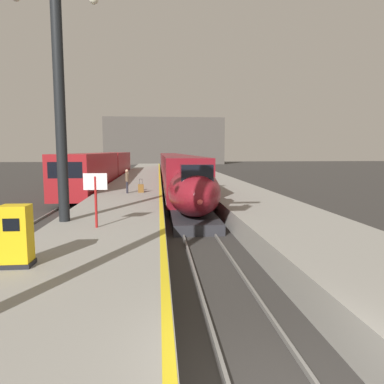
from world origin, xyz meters
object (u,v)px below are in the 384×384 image
object	(u,v)px
station_column_mid	(59,78)
passenger_near_edge	(127,179)
regional_train_adjacent	(106,167)
ticket_machine_yellow	(16,238)
rolling_suitcase	(141,188)
highspeed_train_main	(174,168)
departure_info_board	(96,189)

from	to	relation	value
station_column_mid	passenger_near_edge	world-z (taller)	station_column_mid
regional_train_adjacent	ticket_machine_yellow	distance (m)	33.15
regional_train_adjacent	passenger_near_edge	world-z (taller)	regional_train_adjacent
station_column_mid	rolling_suitcase	world-z (taller)	station_column_mid
highspeed_train_main	passenger_near_edge	size ratio (longest dim) A/B	33.05
ticket_machine_yellow	departure_info_board	distance (m)	4.78
highspeed_train_main	rolling_suitcase	bearing A→B (deg)	-100.07
highspeed_train_main	station_column_mid	size ratio (longest dim) A/B	5.61
highspeed_train_main	regional_train_adjacent	distance (m)	8.16
passenger_near_edge	highspeed_train_main	bearing A→B (deg)	77.18
regional_train_adjacent	ticket_machine_yellow	xyz separation A→B (m)	(2.55, -33.05, -0.34)
regional_train_adjacent	station_column_mid	bearing A→B (deg)	-85.36
regional_train_adjacent	highspeed_train_main	bearing A→B (deg)	6.64
station_column_mid	ticket_machine_yellow	distance (m)	7.92
highspeed_train_main	rolling_suitcase	size ratio (longest dim) A/B	56.88
station_column_mid	rolling_suitcase	size ratio (longest dim) A/B	10.14
station_column_mid	ticket_machine_yellow	size ratio (longest dim) A/B	6.22
departure_info_board	passenger_near_edge	bearing A→B (deg)	88.97
rolling_suitcase	highspeed_train_main	bearing A→B (deg)	79.93
regional_train_adjacent	passenger_near_edge	distance (m)	17.62
passenger_near_edge	departure_info_board	size ratio (longest dim) A/B	0.80
station_column_mid	departure_info_board	distance (m)	4.91
station_column_mid	passenger_near_edge	distance (m)	11.23
station_column_mid	rolling_suitcase	xyz separation A→B (m)	(2.73, 10.18, -5.63)
ticket_machine_yellow	rolling_suitcase	bearing A→B (deg)	81.61
rolling_suitcase	regional_train_adjacent	bearing A→B (deg)	106.27
ticket_machine_yellow	departure_info_board	bearing A→B (deg)	74.94
passenger_near_edge	ticket_machine_yellow	size ratio (longest dim) A/B	1.06
regional_train_adjacent	rolling_suitcase	distance (m)	17.62
highspeed_train_main	departure_info_board	bearing A→B (deg)	-98.35
station_column_mid	passenger_near_edge	size ratio (longest dim) A/B	5.89
highspeed_train_main	ticket_machine_yellow	size ratio (longest dim) A/B	34.91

